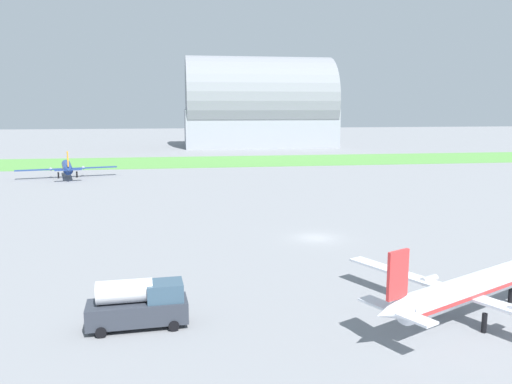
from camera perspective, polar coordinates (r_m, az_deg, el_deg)
ground_plane at (r=57.95m, az=6.66°, el=-5.05°), size 600.00×600.00×0.00m
grass_taxiway_strip at (r=138.37m, az=-2.39°, el=3.42°), size 360.00×28.00×0.08m
airplane_foreground_turboprop at (r=38.06m, az=22.08°, el=-9.93°), size 16.32×18.77×6.10m
airplane_taxiing_turboprop at (r=112.86m, az=-20.10°, el=2.60°), size 19.51×16.82×5.92m
fuel_truck_near_gate at (r=35.58m, az=-12.78°, el=-11.93°), size 6.65×3.00×3.29m
hangar_distant at (r=192.23m, az=0.25°, el=9.16°), size 53.68×32.06×32.36m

